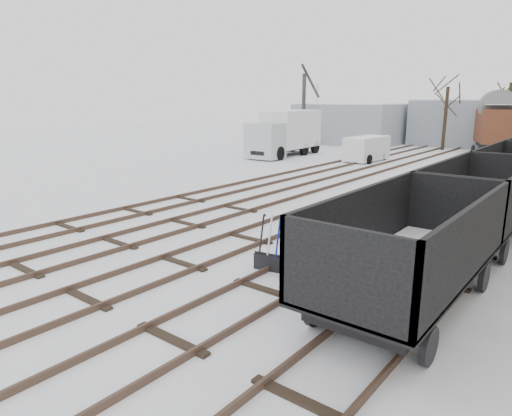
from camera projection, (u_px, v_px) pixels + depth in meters
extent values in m
plane|color=white|center=(181.00, 264.00, 12.92)|extent=(120.00, 120.00, 0.00)
cube|color=black|center=(277.00, 175.00, 27.63)|extent=(0.07, 52.00, 0.15)
cube|color=black|center=(297.00, 177.00, 26.77)|extent=(0.07, 52.00, 0.15)
cube|color=black|center=(115.00, 216.00, 18.06)|extent=(1.90, 0.20, 0.08)
cube|color=black|center=(320.00, 180.00, 25.82)|extent=(0.07, 52.00, 0.15)
cube|color=black|center=(343.00, 183.00, 24.96)|extent=(0.07, 52.00, 0.15)
cube|color=black|center=(165.00, 229.00, 16.25)|extent=(1.90, 0.20, 0.08)
cube|color=black|center=(370.00, 186.00, 24.01)|extent=(0.07, 52.00, 0.15)
cube|color=black|center=(396.00, 189.00, 23.15)|extent=(0.07, 52.00, 0.15)
cube|color=black|center=(228.00, 246.00, 14.44)|extent=(1.90, 0.20, 0.08)
cube|color=black|center=(427.00, 193.00, 22.20)|extent=(0.07, 52.00, 0.15)
cube|color=black|center=(458.00, 197.00, 21.34)|extent=(0.07, 52.00, 0.15)
cube|color=black|center=(309.00, 267.00, 12.63)|extent=(1.90, 0.20, 0.08)
cube|color=black|center=(495.00, 202.00, 20.39)|extent=(0.07, 52.00, 0.15)
cube|color=black|center=(417.00, 295.00, 10.82)|extent=(1.90, 0.20, 0.08)
cube|color=#9198A3|center=(352.00, 124.00, 47.75)|extent=(10.00, 8.00, 4.00)
cube|color=white|center=(352.00, 104.00, 47.27)|extent=(9.80, 7.84, 0.10)
cube|color=#9198A3|center=(452.00, 123.00, 45.32)|extent=(7.00, 6.00, 4.40)
cube|color=white|center=(455.00, 100.00, 44.79)|extent=(6.86, 5.88, 0.10)
cube|color=black|center=(278.00, 263.00, 12.39)|extent=(1.35, 0.63, 0.44)
cube|color=black|center=(278.00, 254.00, 12.34)|extent=(1.33, 0.51, 0.06)
cube|color=white|center=(278.00, 253.00, 12.33)|extent=(1.28, 0.46, 0.03)
cylinder|color=black|center=(262.00, 234.00, 12.46)|extent=(0.10, 0.32, 1.08)
cylinder|color=silver|center=(270.00, 236.00, 12.34)|extent=(0.10, 0.32, 1.08)
cylinder|color=#0C199F|center=(278.00, 237.00, 12.22)|extent=(0.10, 0.32, 1.08)
cylinder|color=black|center=(287.00, 238.00, 12.11)|extent=(0.10, 0.32, 1.08)
cylinder|color=black|center=(296.00, 240.00, 11.99)|extent=(0.10, 0.32, 1.08)
imported|color=black|center=(304.00, 244.00, 11.86)|extent=(0.47, 0.68, 1.76)
cube|color=black|center=(407.00, 279.00, 10.10)|extent=(2.01, 5.53, 0.42)
cube|color=black|center=(408.00, 270.00, 10.05)|extent=(2.51, 6.29, 0.13)
cube|color=black|center=(360.00, 224.00, 10.58)|extent=(0.10, 6.29, 1.68)
cube|color=black|center=(471.00, 244.00, 9.12)|extent=(0.10, 6.29, 1.68)
cube|color=white|center=(409.00, 265.00, 10.02)|extent=(2.26, 6.03, 0.06)
cylinder|color=black|center=(315.00, 309.00, 9.33)|extent=(0.13, 0.73, 0.73)
cylinder|color=black|center=(484.00, 277.00, 11.01)|extent=(0.13, 0.73, 0.73)
cube|color=black|center=(479.00, 220.00, 14.98)|extent=(2.01, 5.53, 0.42)
cube|color=black|center=(479.00, 214.00, 14.93)|extent=(2.51, 6.29, 0.13)
cube|color=black|center=(444.00, 184.00, 15.46)|extent=(0.10, 6.29, 1.68)
cube|color=white|center=(480.00, 211.00, 14.90)|extent=(2.26, 6.03, 0.06)
cylinder|color=black|center=(422.00, 237.00, 14.21)|extent=(0.13, 0.73, 0.73)
cube|color=black|center=(488.00, 164.00, 20.34)|extent=(0.10, 6.29, 1.68)
cylinder|color=black|center=(474.00, 201.00, 19.09)|extent=(0.13, 0.73, 0.73)
cylinder|color=black|center=(505.00, 181.00, 23.97)|extent=(0.13, 0.73, 0.73)
cube|color=black|center=(493.00, 145.00, 39.16)|extent=(3.65, 5.16, 0.43)
cube|color=#532219|center=(495.00, 126.00, 38.78)|extent=(4.37, 5.95, 2.80)
cube|color=white|center=(498.00, 104.00, 38.37)|extent=(4.03, 5.61, 0.04)
cylinder|color=black|center=(473.00, 149.00, 38.64)|extent=(0.13, 0.75, 0.75)
cylinder|color=black|center=(512.00, 148.00, 39.84)|extent=(0.13, 0.75, 0.75)
cube|color=black|center=(285.00, 149.00, 37.29)|extent=(1.69, 8.09, 0.32)
cube|color=#A9AFB3|center=(263.00, 141.00, 34.83)|extent=(2.65, 2.25, 2.64)
cube|color=silver|center=(292.00, 129.00, 37.57)|extent=(2.93, 5.63, 2.96)
cube|color=white|center=(292.00, 110.00, 37.22)|extent=(2.87, 5.52, 0.04)
cylinder|color=black|center=(253.00, 151.00, 35.90)|extent=(0.32, 1.06, 1.06)
cylinder|color=black|center=(316.00, 147.00, 38.85)|extent=(0.32, 1.06, 1.06)
cube|color=silver|center=(367.00, 148.00, 33.98)|extent=(1.99, 4.21, 1.69)
cube|color=white|center=(367.00, 137.00, 33.78)|extent=(1.94, 4.12, 0.04)
cylinder|color=black|center=(348.00, 158.00, 33.63)|extent=(0.21, 0.66, 0.66)
cylinder|color=black|center=(384.00, 156.00, 34.62)|extent=(0.21, 0.66, 0.66)
cube|color=#2C2C31|center=(303.00, 142.00, 45.68)|extent=(1.76, 1.76, 0.69)
cylinder|color=#2C2C31|center=(304.00, 110.00, 44.95)|extent=(0.38, 0.38, 6.92)
cylinder|color=#2C2C31|center=(313.00, 81.00, 45.49)|extent=(0.88, 4.39, 3.19)
cylinder|color=black|center=(321.00, 103.00, 47.36)|extent=(0.03, 0.03, 3.89)
cylinder|color=black|center=(445.00, 119.00, 40.99)|extent=(0.30, 0.30, 5.59)
cylinder|color=black|center=(507.00, 117.00, 40.03)|extent=(0.30, 0.30, 5.93)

